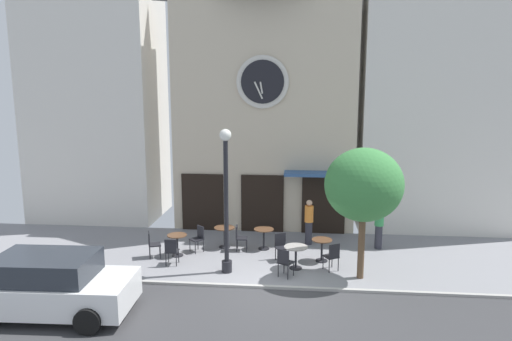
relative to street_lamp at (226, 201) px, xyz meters
The scene contains 21 objects.
ground_plane 3.01m from the street_lamp, 30.33° to the right, with size 29.38×10.56×0.13m.
clock_building 6.57m from the street_lamp, 81.95° to the left, with size 7.23×3.49×11.45m.
neighbor_building_left 9.88m from the street_lamp, 137.62° to the left, with size 5.38×3.54×12.66m.
neighbor_building_right 10.98m from the street_lamp, 39.62° to the left, with size 6.91×4.76×11.11m.
street_lamp is the anchor object (origin of this frame).
street_tree 4.13m from the street_lamp, ahead, with size 2.29×2.07×3.97m.
cafe_table_near_curb 2.87m from the street_lamp, 147.16° to the left, with size 0.67×0.67×0.75m.
cafe_table_center_left 2.86m from the street_lamp, 101.12° to the left, with size 0.74×0.74×0.75m.
cafe_table_center_right 2.97m from the street_lamp, 65.81° to the left, with size 0.70×0.70×0.75m.
cafe_table_near_door 2.80m from the street_lamp, 12.67° to the left, with size 0.75×0.75×0.73m.
cafe_table_rightmost 3.67m from the street_lamp, 21.86° to the left, with size 0.68×0.68×0.75m.
cafe_chair_curbside 2.79m from the street_lamp, 126.23° to the left, with size 0.57×0.57×0.90m.
cafe_chair_mid_row 2.58m from the street_lamp, 168.76° to the left, with size 0.42×0.42×0.90m.
cafe_chair_facing_wall 2.67m from the street_lamp, 35.65° to the left, with size 0.53×0.53×0.90m.
cafe_chair_near_tree 2.63m from the street_lamp, 85.97° to the left, with size 0.42×0.42×0.90m.
cafe_chair_by_entrance 2.52m from the street_lamp, ahead, with size 0.54×0.54×0.90m.
cafe_chair_outer 3.73m from the street_lamp, ahead, with size 0.55×0.55×0.90m.
cafe_chair_corner 3.37m from the street_lamp, 159.92° to the left, with size 0.52×0.52×0.90m.
pedestrian_green 5.88m from the street_lamp, 27.56° to the left, with size 0.42×0.42×1.67m.
pedestrian_orange 4.12m from the street_lamp, 48.08° to the left, with size 0.40×0.40×1.67m.
parked_car_white 5.36m from the street_lamp, 142.74° to the right, with size 4.36×2.14×1.55m.
Camera 1 is at (0.51, -12.31, 5.63)m, focal length 32.17 mm.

